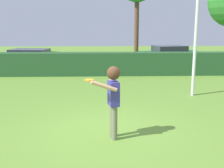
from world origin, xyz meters
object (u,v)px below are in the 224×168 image
object	(u,v)px
parked_car_silver	(30,58)
lamppost	(198,6)
frisbee	(89,80)
parked_car_green	(169,53)
person	(113,94)

from	to	relation	value
parked_car_silver	lamppost	bearing A→B (deg)	-41.32
frisbee	lamppost	world-z (taller)	lamppost
frisbee	parked_car_green	xyz separation A→B (m)	(5.17, 14.01, -0.80)
frisbee	parked_car_silver	distance (m)	12.21
person	parked_car_green	bearing A→B (deg)	71.59
frisbee	parked_car_silver	world-z (taller)	frisbee
frisbee	lamppost	distance (m)	6.14
person	parked_car_silver	world-z (taller)	person
person	parked_car_green	world-z (taller)	person
frisbee	parked_car_silver	bearing A→B (deg)	110.11
parked_car_green	parked_car_silver	bearing A→B (deg)	-164.63
frisbee	lamppost	xyz separation A→B (m)	(3.85, 4.37, 1.92)
person	frisbee	xyz separation A→B (m)	(-0.56, -0.16, 0.37)
lamppost	parked_car_silver	xyz separation A→B (m)	(-8.04, 7.07, -2.72)
parked_car_silver	parked_car_green	world-z (taller)	same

